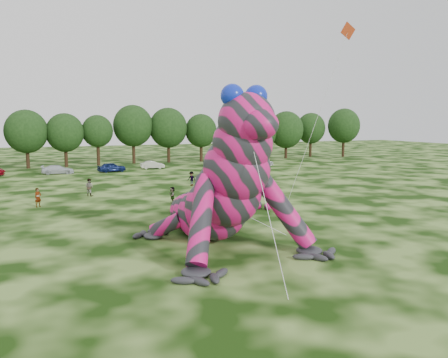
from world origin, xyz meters
TOP-DOWN VIEW (x-y plane):
  - ground at (0.00, 0.00)m, footprint 240.00×240.00m
  - inflatable_gecko at (2.24, 5.77)m, footprint 18.65×21.26m
  - flying_kite at (14.40, 8.09)m, footprint 4.42×3.51m
  - tree_7 at (-10.08, 56.80)m, footprint 6.68×6.01m
  - tree_8 at (-4.22, 56.99)m, footprint 6.14×5.53m
  - tree_9 at (1.06, 57.35)m, footprint 5.27×4.74m
  - tree_10 at (7.40, 58.58)m, footprint 7.09×6.38m
  - tree_11 at (13.79, 58.20)m, footprint 7.01×6.31m
  - tree_12 at (20.01, 57.74)m, footprint 5.99×5.39m
  - tree_13 at (27.13, 57.13)m, footprint 6.83×6.15m
  - tree_14 at (33.46, 58.72)m, footprint 6.82×6.14m
  - tree_15 at (38.47, 57.77)m, footprint 7.17×6.45m
  - tree_16 at (45.45, 59.37)m, footprint 6.26×5.63m
  - tree_17 at (51.95, 56.66)m, footprint 6.98×6.28m
  - car_3 at (-5.82, 46.78)m, footprint 4.63×2.30m
  - car_4 at (1.79, 46.56)m, footprint 4.40×2.42m
  - car_5 at (8.53, 48.66)m, footprint 3.83×1.47m
  - car_6 at (19.78, 48.63)m, footprint 5.03×2.76m
  - car_7 at (27.05, 46.24)m, footprint 4.57×2.41m
  - spectator_0 at (-8.11, 21.25)m, footprint 0.75×0.71m
  - spectator_5 at (3.47, 18.37)m, footprint 0.63×1.50m
  - spectator_1 at (-3.33, 25.52)m, footprint 1.12×1.11m
  - spectator_3 at (15.61, 29.41)m, footprint 0.59×1.01m
  - spectator_2 at (8.59, 28.42)m, footprint 1.21×1.24m

SIDE VIEW (x-z plane):
  - ground at x=0.00m, z-range 0.00..0.00m
  - car_5 at x=8.53m, z-range 0.00..1.25m
  - car_7 at x=27.05m, z-range 0.00..1.26m
  - car_3 at x=-5.82m, z-range 0.00..1.29m
  - car_6 at x=19.78m, z-range 0.00..1.33m
  - car_4 at x=1.79m, z-range 0.00..1.42m
  - spectator_5 at x=3.47m, z-range 0.00..1.57m
  - spectator_3 at x=15.61m, z-range 0.00..1.61m
  - spectator_2 at x=8.59m, z-range 0.00..1.71m
  - spectator_0 at x=-8.11m, z-range 0.00..1.73m
  - spectator_1 at x=-3.33m, z-range 0.00..1.82m
  - tree_9 at x=1.06m, z-range 0.00..8.68m
  - tree_8 at x=-4.22m, z-range 0.00..8.94m
  - tree_12 at x=20.01m, z-range 0.00..8.97m
  - tree_16 at x=45.45m, z-range 0.00..9.37m
  - tree_14 at x=33.46m, z-range 0.00..9.40m
  - tree_7 at x=-10.08m, z-range 0.00..9.48m
  - tree_15 at x=38.47m, z-range 0.00..9.63m
  - inflatable_gecko at x=2.24m, z-range 0.00..9.64m
  - tree_11 at x=13.79m, z-range 0.00..10.07m
  - tree_13 at x=27.13m, z-range 0.00..10.13m
  - tree_17 at x=51.95m, z-range 0.00..10.30m
  - tree_10 at x=7.40m, z-range 0.00..10.50m
  - flying_kite at x=14.40m, z-range 5.76..21.20m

